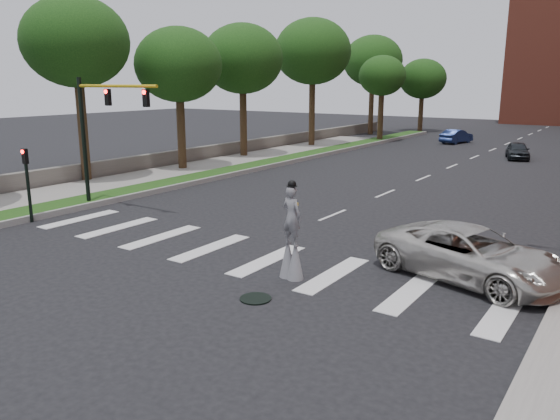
# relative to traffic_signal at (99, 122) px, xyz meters

# --- Properties ---
(ground_plane) EXTENTS (160.00, 160.00, 0.00)m
(ground_plane) POSITION_rel_traffic_signal_xyz_m (9.78, -3.00, -4.15)
(ground_plane) COLOR black
(ground_plane) RESTS_ON ground
(grass_median) EXTENTS (2.00, 60.00, 0.25)m
(grass_median) POSITION_rel_traffic_signal_xyz_m (-1.72, 17.00, -4.03)
(grass_median) COLOR #1B4112
(grass_median) RESTS_ON ground
(median_curb) EXTENTS (0.20, 60.00, 0.28)m
(median_curb) POSITION_rel_traffic_signal_xyz_m (-0.67, 17.00, -4.01)
(median_curb) COLOR gray
(median_curb) RESTS_ON ground
(sidewalk_left) EXTENTS (4.00, 60.00, 0.18)m
(sidewalk_left) POSITION_rel_traffic_signal_xyz_m (-4.72, 7.00, -4.06)
(sidewalk_left) COLOR gray
(sidewalk_left) RESTS_ON ground
(stone_wall) EXTENTS (0.50, 56.00, 1.10)m
(stone_wall) POSITION_rel_traffic_signal_xyz_m (-7.22, 19.00, -3.60)
(stone_wall) COLOR #605A52
(stone_wall) RESTS_ON ground
(manhole) EXTENTS (0.90, 0.90, 0.04)m
(manhole) POSITION_rel_traffic_signal_xyz_m (12.78, -5.00, -4.13)
(manhole) COLOR black
(manhole) RESTS_ON ground
(traffic_signal) EXTENTS (5.30, 0.23, 6.20)m
(traffic_signal) POSITION_rel_traffic_signal_xyz_m (0.00, 0.00, 0.00)
(traffic_signal) COLOR black
(traffic_signal) RESTS_ON ground
(secondary_signal) EXTENTS (0.25, 0.21, 3.23)m
(secondary_signal) POSITION_rel_traffic_signal_xyz_m (-0.52, -3.50, -2.20)
(secondary_signal) COLOR black
(secondary_signal) RESTS_ON ground
(stilt_performer) EXTENTS (0.84, 0.57, 3.11)m
(stilt_performer) POSITION_rel_traffic_signal_xyz_m (12.68, -2.97, -2.88)
(stilt_performer) COLOR #352415
(stilt_performer) RESTS_ON ground
(suv_crossing) EXTENTS (6.43, 4.21, 1.64)m
(suv_crossing) POSITION_rel_traffic_signal_xyz_m (17.31, 0.01, -3.33)
(suv_crossing) COLOR beige
(suv_crossing) RESTS_ON ground
(car_near) EXTENTS (2.65, 4.25, 1.35)m
(car_near) POSITION_rel_traffic_signal_xyz_m (12.86, 29.79, -3.48)
(car_near) COLOR black
(car_near) RESTS_ON ground
(car_mid) EXTENTS (2.34, 4.36, 1.37)m
(car_mid) POSITION_rel_traffic_signal_xyz_m (5.42, 38.55, -3.47)
(car_mid) COLOR navy
(car_mid) RESTS_ON ground
(tree_1) EXTENTS (6.14, 6.14, 10.85)m
(tree_1) POSITION_rel_traffic_signal_xyz_m (-6.77, 4.05, 4.03)
(tree_1) COLOR #352415
(tree_1) RESTS_ON ground
(tree_2) EXTENTS (5.81, 5.81, 9.57)m
(tree_2) POSITION_rel_traffic_signal_xyz_m (-5.16, 10.70, 2.90)
(tree_2) COLOR #352415
(tree_2) RESTS_ON ground
(tree_3) EXTENTS (6.36, 6.36, 10.44)m
(tree_3) POSITION_rel_traffic_signal_xyz_m (-5.70, 18.30, 3.55)
(tree_3) COLOR #352415
(tree_3) RESTS_ON ground
(tree_4) EXTENTS (6.99, 6.99, 11.65)m
(tree_4) POSITION_rel_traffic_signal_xyz_m (-5.00, 27.82, 4.49)
(tree_4) COLOR #352415
(tree_4) RESTS_ON ground
(tree_5) EXTENTS (6.71, 6.71, 11.17)m
(tree_5) POSITION_rel_traffic_signal_xyz_m (-5.76, 42.46, 4.12)
(tree_5) COLOR #352415
(tree_5) RESTS_ON ground
(tree_6) EXTENTS (4.70, 4.70, 8.59)m
(tree_6) POSITION_rel_traffic_signal_xyz_m (-1.63, 35.84, 2.36)
(tree_6) COLOR #352415
(tree_6) RESTS_ON ground
(tree_7) EXTENTS (5.61, 5.61, 8.72)m
(tree_7) POSITION_rel_traffic_signal_xyz_m (-2.26, 49.30, 2.15)
(tree_7) COLOR #352415
(tree_7) RESTS_ON ground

